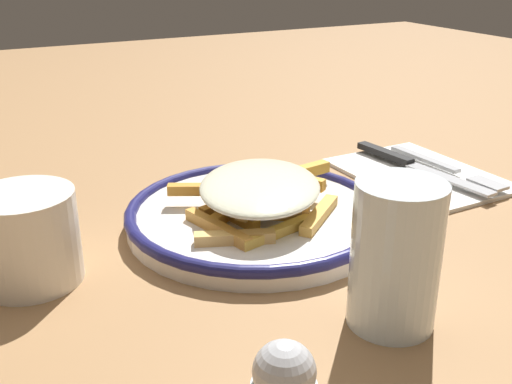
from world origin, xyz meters
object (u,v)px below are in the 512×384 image
(fries_heap, at_px, (259,192))
(knife, at_px, (408,163))
(water_glass, at_px, (395,255))
(coffee_mug, at_px, (25,238))
(plate, at_px, (256,215))
(napkin, at_px, (419,173))
(fork, at_px, (445,167))

(fries_heap, height_order, knife, fries_heap)
(water_glass, bearing_deg, coffee_mug, -39.46)
(plate, relative_size, napkin, 1.30)
(fries_heap, xyz_separation_m, coffee_mug, (0.22, -0.00, -0.00))
(plate, relative_size, fries_heap, 1.30)
(knife, distance_m, coffee_mug, 0.47)
(water_glass, xyz_separation_m, coffee_mug, (0.23, -0.19, -0.02))
(coffee_mug, bearing_deg, fries_heap, 179.67)
(plate, bearing_deg, fries_heap, 84.19)
(fork, bearing_deg, plate, 4.42)
(fork, relative_size, water_glass, 1.56)
(plate, bearing_deg, fork, -175.58)
(napkin, distance_m, water_glass, 0.33)
(fries_heap, distance_m, knife, 0.25)
(knife, bearing_deg, plate, 12.10)
(fries_heap, distance_m, napkin, 0.25)
(knife, height_order, coffee_mug, coffee_mug)
(fork, xyz_separation_m, coffee_mug, (0.49, 0.03, 0.03))
(napkin, relative_size, coffee_mug, 1.81)
(fries_heap, relative_size, napkin, 1.00)
(plate, height_order, coffee_mug, coffee_mug)
(knife, xyz_separation_m, water_glass, (0.23, 0.25, 0.04))
(napkin, relative_size, water_glass, 1.79)
(plate, bearing_deg, napkin, -172.26)
(plate, height_order, water_glass, water_glass)
(fries_heap, distance_m, water_glass, 0.19)
(water_glass, bearing_deg, napkin, -135.38)
(fries_heap, relative_size, knife, 0.97)
(napkin, xyz_separation_m, knife, (0.00, -0.02, 0.01))
(fries_heap, height_order, fork, fries_heap)
(fries_heap, bearing_deg, napkin, -170.68)
(plate, xyz_separation_m, water_glass, (-0.01, 0.20, 0.04))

